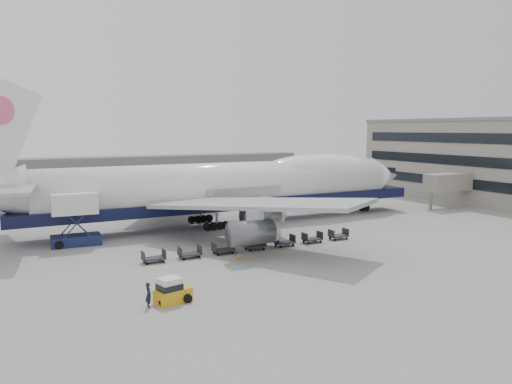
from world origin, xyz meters
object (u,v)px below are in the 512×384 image
ground_worker (149,295)px  catering_truck (75,216)px  baggage_tug (172,291)px  airliner (232,185)px

ground_worker → catering_truck: bearing=1.8°
baggage_tug → ground_worker: bearing=172.6°
airliner → baggage_tug: size_ratio=22.09×
airliner → catering_truck: airliner is taller
airliner → ground_worker: airliner is taller
catering_truck → ground_worker: catering_truck is taller
airliner → baggage_tug: bearing=-123.2°
airliner → baggage_tug: (-18.06, -27.61, -4.72)m
baggage_tug → catering_truck: bearing=86.3°
catering_truck → baggage_tug: catering_truck is taller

